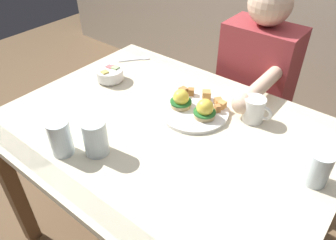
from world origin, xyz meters
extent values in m
cube|color=beige|center=(0.00, 0.00, 0.73)|extent=(1.20, 0.90, 0.03)
cube|color=#3F7F51|center=(0.00, -0.40, 0.74)|extent=(1.20, 0.06, 0.00)
cube|color=#3F7F51|center=(0.00, 0.40, 0.74)|extent=(1.20, 0.06, 0.00)
cube|color=brown|center=(-0.55, -0.40, 0.36)|extent=(0.06, 0.06, 0.71)
cube|color=brown|center=(-0.55, 0.40, 0.36)|extent=(0.06, 0.06, 0.71)
cube|color=brown|center=(0.55, 0.40, 0.36)|extent=(0.06, 0.06, 0.71)
cylinder|color=white|center=(0.03, 0.14, 0.75)|extent=(0.27, 0.27, 0.01)
cylinder|color=tan|center=(-0.03, 0.13, 0.76)|extent=(0.08, 0.08, 0.02)
cylinder|color=#236028|center=(-0.03, 0.13, 0.78)|extent=(0.08, 0.08, 0.01)
sphere|color=yellow|center=(-0.03, 0.13, 0.80)|extent=(0.06, 0.06, 0.06)
cylinder|color=tan|center=(0.08, 0.13, 0.76)|extent=(0.08, 0.08, 0.02)
cylinder|color=#286B2D|center=(0.08, 0.13, 0.78)|extent=(0.08, 0.08, 0.01)
sphere|color=yellow|center=(0.08, 0.13, 0.80)|extent=(0.06, 0.06, 0.06)
cube|color=#AD7038|center=(-0.04, 0.22, 0.77)|extent=(0.03, 0.03, 0.03)
cube|color=tan|center=(0.10, 0.22, 0.77)|extent=(0.03, 0.03, 0.03)
cube|color=#B77A42|center=(0.08, 0.23, 0.77)|extent=(0.04, 0.04, 0.02)
cube|color=#B77A42|center=(0.10, 0.19, 0.77)|extent=(0.03, 0.03, 0.03)
cube|color=tan|center=(0.02, 0.23, 0.77)|extent=(0.04, 0.04, 0.04)
cube|color=#B77A42|center=(0.03, 0.23, 0.77)|extent=(0.02, 0.02, 0.03)
cube|color=#B77A42|center=(-0.07, 0.20, 0.77)|extent=(0.03, 0.03, 0.03)
cylinder|color=white|center=(-0.41, 0.11, 0.74)|extent=(0.10, 0.10, 0.01)
cylinder|color=white|center=(-0.41, 0.11, 0.77)|extent=(0.12, 0.12, 0.04)
cube|color=#B7E093|center=(-0.42, 0.08, 0.78)|extent=(0.04, 0.04, 0.03)
cube|color=#F4DB66|center=(-0.41, 0.10, 0.78)|extent=(0.04, 0.04, 0.03)
cube|color=#EA6B70|center=(-0.41, 0.13, 0.79)|extent=(0.04, 0.04, 0.03)
cube|color=#F4A85B|center=(-0.40, 0.11, 0.77)|extent=(0.03, 0.03, 0.02)
cube|color=#EA6B70|center=(-0.42, 0.13, 0.78)|extent=(0.03, 0.03, 0.03)
cube|color=#B7E093|center=(-0.39, 0.13, 0.79)|extent=(0.03, 0.03, 0.03)
cube|color=#EA6B70|center=(-0.41, 0.10, 0.78)|extent=(0.04, 0.04, 0.03)
cube|color=#F4DB66|center=(-0.43, 0.11, 0.77)|extent=(0.04, 0.04, 0.03)
cube|color=#F4DB66|center=(-0.40, 0.08, 0.79)|extent=(0.03, 0.03, 0.03)
cylinder|color=white|center=(0.23, 0.24, 0.79)|extent=(0.08, 0.08, 0.09)
cylinder|color=black|center=(0.23, 0.24, 0.83)|extent=(0.07, 0.07, 0.01)
torus|color=white|center=(0.27, 0.24, 0.79)|extent=(0.06, 0.01, 0.06)
cube|color=silver|center=(-0.47, 0.31, 0.74)|extent=(0.08, 0.10, 0.00)
cube|color=silver|center=(-0.42, 0.37, 0.74)|extent=(0.04, 0.04, 0.00)
cylinder|color=silver|center=(0.51, 0.08, 0.80)|extent=(0.07, 0.07, 0.11)
cylinder|color=silver|center=(0.51, 0.08, 0.77)|extent=(0.06, 0.06, 0.07)
cylinder|color=silver|center=(-0.10, -0.24, 0.80)|extent=(0.08, 0.08, 0.12)
cylinder|color=silver|center=(-0.10, -0.24, 0.78)|extent=(0.07, 0.07, 0.09)
cylinder|color=silver|center=(-0.18, -0.31, 0.80)|extent=(0.07, 0.07, 0.12)
cylinder|color=silver|center=(-0.18, -0.31, 0.77)|extent=(0.07, 0.07, 0.06)
cylinder|color=#33333D|center=(-0.03, 0.53, 0.23)|extent=(0.11, 0.11, 0.45)
cylinder|color=#33333D|center=(0.15, 0.53, 0.23)|extent=(0.11, 0.11, 0.45)
cube|color=#993338|center=(0.06, 0.63, 0.70)|extent=(0.34, 0.20, 0.50)
sphere|color=beige|center=(0.06, 0.63, 1.04)|extent=(0.19, 0.19, 0.19)
cylinder|color=beige|center=(0.18, 0.38, 0.80)|extent=(0.06, 0.30, 0.06)
sphere|color=beige|center=(0.18, 0.23, 0.80)|extent=(0.08, 0.08, 0.08)
camera|label=1|loc=(0.58, -0.72, 1.48)|focal=34.54mm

